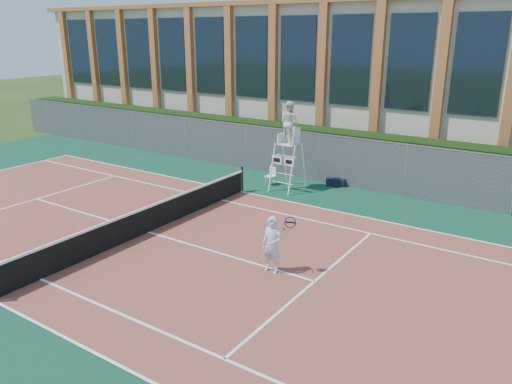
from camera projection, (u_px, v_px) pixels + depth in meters
The scene contains 12 objects.
ground at pixel (148, 233), 17.10m from camera, with size 120.00×120.00×0.00m, color #233814.
apron at pixel (168, 224), 17.89m from camera, with size 36.00×20.00×0.01m, color #0D3B2D.
tennis_court at pixel (148, 232), 17.10m from camera, with size 23.77×10.97×0.02m, color brown.
tennis_net at pixel (147, 218), 16.94m from camera, with size 0.10×11.30×1.10m.
fence at pixel (281, 152), 23.73m from camera, with size 40.00×0.06×2.20m, color #595E60, non-canonical shape.
hedge at pixel (293, 148), 24.68m from camera, with size 40.00×1.40×2.20m, color black.
building at pixel (360, 74), 30.05m from camera, with size 45.00×10.60×8.22m.
umpire_chair at pixel (289, 125), 21.05m from camera, with size 1.08×1.66×3.87m.
plastic_chair at pixel (271, 174), 22.36m from camera, with size 0.44×0.44×0.81m.
sports_bag_near at pixel (336, 182), 22.27m from camera, with size 0.83×0.33×0.35m, color black.
sports_bag_far at pixel (334, 183), 22.26m from camera, with size 0.56×0.24×0.22m, color black.
tennis_player at pixel (272, 245), 14.01m from camera, with size 0.94×0.64×1.68m.
Camera 1 is at (11.88, -11.13, 6.57)m, focal length 35.00 mm.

